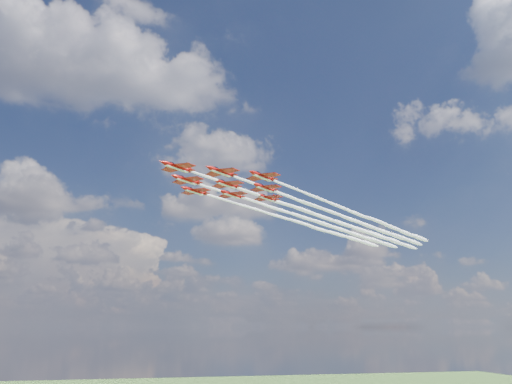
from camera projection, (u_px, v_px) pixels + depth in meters
jet_lead at (297, 208)px, 189.42m from camera, size 103.82×87.91×3.04m
jet_row2_port at (328, 211)px, 193.70m from camera, size 103.82×87.91×3.04m
jet_row2_starb at (297, 215)px, 201.83m from camera, size 103.82×87.91×3.04m
jet_row3_port at (357, 213)px, 197.98m from camera, size 103.82×87.91×3.04m
jet_row3_centre at (326, 218)px, 206.11m from camera, size 103.82×87.91×3.04m
jet_row3_starb at (297, 222)px, 214.24m from camera, size 103.82×87.91×3.04m
jet_row4_port at (353, 220)px, 210.39m from camera, size 103.82×87.91×3.04m
jet_row4_starb at (324, 224)px, 218.52m from camera, size 103.82×87.91×3.04m
jet_tail at (350, 226)px, 222.80m from camera, size 103.82×87.91×3.04m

